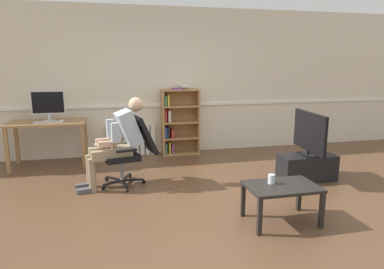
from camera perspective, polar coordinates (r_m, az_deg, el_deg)
The scene contains 14 objects.
ground_plane at distance 4.18m, azimuth 0.66°, elevation -11.89°, with size 18.00×18.00×0.00m, color brown.
back_wall at distance 6.44m, azimuth -5.01°, elevation 8.79°, with size 12.00×0.13×2.70m.
computer_desk at distance 6.05m, azimuth -23.12°, elevation 1.01°, with size 1.21×0.65×0.76m.
imac_monitor at distance 6.07m, azimuth -23.07°, elevation 4.82°, with size 0.53×0.14×0.50m.
keyboard at distance 5.89m, azimuth -23.08°, elevation 1.92°, with size 0.42×0.12×0.02m, color silver.
computer_mouse at distance 5.87m, azimuth -21.07°, elevation 2.12°, with size 0.06×0.10×0.03m, color white.
bookshelf at distance 6.36m, azimuth -2.37°, elevation 2.22°, with size 0.70×0.29×1.30m.
radiator at distance 6.41m, azimuth -10.23°, elevation -0.97°, with size 0.89×0.08×0.57m.
office_chair at distance 4.84m, azimuth -10.09°, elevation -2.22°, with size 0.81×0.64×0.97m.
person_seated at distance 4.77m, azimuth -12.38°, elevation -0.89°, with size 0.97×0.49×1.23m.
tv_stand at distance 5.27m, azimuth 18.77°, elevation -5.28°, with size 0.82×0.36×0.38m.
tv_screen at distance 5.15m, azimuth 19.16°, elevation 0.25°, with size 0.23×0.91×0.63m.
coffee_table at distance 3.78m, azimuth 14.87°, elevation -9.05°, with size 0.75×0.50×0.42m.
drinking_glass at distance 3.77m, azimuth 13.23°, elevation -7.30°, with size 0.08×0.08×0.10m, color silver.
Camera 1 is at (-0.92, -3.71, 1.68)m, focal length 31.68 mm.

